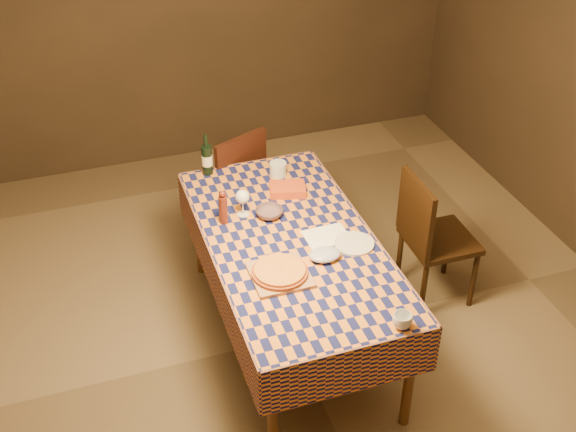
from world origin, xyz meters
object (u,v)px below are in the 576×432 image
Objects in this scene: wine_bottle at (207,159)px; chair_far at (232,182)px; white_plate at (354,244)px; chair_right at (429,233)px; dining_table at (291,250)px; bowl at (269,213)px; cutting_board at (280,275)px; pizza at (280,271)px.

chair_far is at bearing 46.73° from wine_bottle.
white_plate is 0.24× the size of chair_far.
wine_bottle is at bearing 148.30° from chair_right.
wine_bottle is 1.50m from chair_right.
dining_table is 11.19× the size of bowl.
white_plate is at bearing -59.49° from wine_bottle.
white_plate is at bearing 15.12° from cutting_board.
dining_table is 0.37m from white_plate.
cutting_board is 0.33× the size of chair_right.
dining_table is at bearing -79.83° from bowl.
bowl reaches higher than cutting_board.
bowl is (0.12, 0.55, -0.01)m from pizza.
chair_far is 1.43m from chair_right.
pizza reaches higher than cutting_board.
chair_far reaches higher than white_plate.
bowl is at bearing 78.20° from pizza.
chair_far is (-0.07, 1.08, -0.17)m from dining_table.
bowl is 0.18× the size of chair_far.
chair_right reaches higher than bowl.
white_plate is at bearing 15.12° from pizza.
pizza is 1.41m from chair_far.
chair_right reaches higher than pizza.
dining_table is 1.98× the size of chair_right.
bowl is at bearing 131.35° from white_plate.
white_plate is 0.24× the size of chair_right.
cutting_board is 0.56m from bowl.
wine_bottle is at bearing 107.93° from dining_table.
white_plate is (0.48, 0.13, -0.00)m from cutting_board.
dining_table is 0.35m from pizza.
chair_far is at bearing 136.14° from chair_right.
chair_right reaches higher than dining_table.
chair_right is at bearing -31.70° from wine_bottle.
chair_far reaches higher than dining_table.
dining_table is 1.10m from chair_far.
dining_table is 1.98× the size of chair_far.
dining_table is 0.92m from wine_bottle.
wine_bottle reaches higher than chair_far.
pizza is 0.40× the size of chair_right.
wine_bottle is at bearing 111.10° from bowl.
chair_right is (1.13, 0.38, -0.28)m from pizza.
cutting_board is 1.09× the size of wine_bottle.
bowl is at bearing 100.17° from dining_table.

